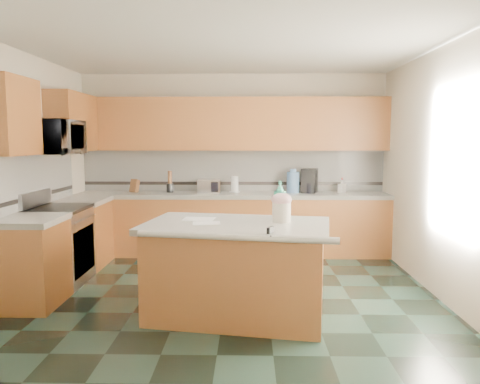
{
  "coord_description": "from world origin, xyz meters",
  "views": [
    {
      "loc": [
        0.26,
        -4.89,
        1.7
      ],
      "look_at": [
        0.15,
        0.35,
        1.12
      ],
      "focal_mm": 35.0,
      "sensor_mm": 36.0,
      "label": 1
    }
  ],
  "objects_px": {
    "toaster_oven": "(209,186)",
    "knife_block": "(135,186)",
    "treat_jar": "(281,212)",
    "soap_bottle_island": "(280,200)",
    "island_base": "(237,273)",
    "island_top": "(237,226)",
    "coffee_maker": "(310,181)"
  },
  "relations": [
    {
      "from": "toaster_oven",
      "to": "knife_block",
      "type": "bearing_deg",
      "value": 178.53
    },
    {
      "from": "treat_jar",
      "to": "soap_bottle_island",
      "type": "height_order",
      "value": "soap_bottle_island"
    },
    {
      "from": "island_base",
      "to": "soap_bottle_island",
      "type": "relative_size",
      "value": 4.28
    },
    {
      "from": "knife_block",
      "to": "treat_jar",
      "type": "bearing_deg",
      "value": -31.96
    },
    {
      "from": "island_top",
      "to": "island_base",
      "type": "bearing_deg",
      "value": -170.43
    },
    {
      "from": "soap_bottle_island",
      "to": "toaster_oven",
      "type": "relative_size",
      "value": 1.16
    },
    {
      "from": "treat_jar",
      "to": "soap_bottle_island",
      "type": "bearing_deg",
      "value": 100.11
    },
    {
      "from": "knife_block",
      "to": "soap_bottle_island",
      "type": "bearing_deg",
      "value": -29.74
    },
    {
      "from": "island_base",
      "to": "coffee_maker",
      "type": "height_order",
      "value": "coffee_maker"
    },
    {
      "from": "coffee_maker",
      "to": "soap_bottle_island",
      "type": "bearing_deg",
      "value": -85.47
    },
    {
      "from": "island_base",
      "to": "island_top",
      "type": "bearing_deg",
      "value": 9.57
    },
    {
      "from": "soap_bottle_island",
      "to": "coffee_maker",
      "type": "height_order",
      "value": "soap_bottle_island"
    },
    {
      "from": "island_top",
      "to": "soap_bottle_island",
      "type": "height_order",
      "value": "soap_bottle_island"
    },
    {
      "from": "island_base",
      "to": "toaster_oven",
      "type": "distance_m",
      "value": 2.66
    },
    {
      "from": "island_base",
      "to": "toaster_oven",
      "type": "height_order",
      "value": "toaster_oven"
    },
    {
      "from": "island_top",
      "to": "soap_bottle_island",
      "type": "distance_m",
      "value": 0.54
    },
    {
      "from": "knife_block",
      "to": "toaster_oven",
      "type": "height_order",
      "value": "knife_block"
    },
    {
      "from": "toaster_oven",
      "to": "coffee_maker",
      "type": "xyz_separation_m",
      "value": [
        1.51,
        0.03,
        0.09
      ]
    },
    {
      "from": "island_base",
      "to": "coffee_maker",
      "type": "bearing_deg",
      "value": 78.03
    },
    {
      "from": "toaster_oven",
      "to": "island_base",
      "type": "bearing_deg",
      "value": -80.64
    },
    {
      "from": "toaster_oven",
      "to": "coffee_maker",
      "type": "relative_size",
      "value": 0.91
    },
    {
      "from": "treat_jar",
      "to": "soap_bottle_island",
      "type": "xyz_separation_m",
      "value": [
        -0.0,
        0.19,
        0.1
      ]
    },
    {
      "from": "toaster_oven",
      "to": "coffee_maker",
      "type": "bearing_deg",
      "value": -0.33
    },
    {
      "from": "soap_bottle_island",
      "to": "coffee_maker",
      "type": "xyz_separation_m",
      "value": [
        0.59,
        2.33,
        -0.01
      ]
    },
    {
      "from": "treat_jar",
      "to": "coffee_maker",
      "type": "xyz_separation_m",
      "value": [
        0.59,
        2.53,
        0.09
      ]
    },
    {
      "from": "treat_jar",
      "to": "soap_bottle_island",
      "type": "distance_m",
      "value": 0.21
    },
    {
      "from": "treat_jar",
      "to": "coffee_maker",
      "type": "height_order",
      "value": "coffee_maker"
    },
    {
      "from": "knife_block",
      "to": "coffee_maker",
      "type": "distance_m",
      "value": 2.63
    },
    {
      "from": "island_top",
      "to": "knife_block",
      "type": "distance_m",
      "value": 3.02
    },
    {
      "from": "soap_bottle_island",
      "to": "toaster_oven",
      "type": "bearing_deg",
      "value": 109.65
    },
    {
      "from": "island_top",
      "to": "treat_jar",
      "type": "relative_size",
      "value": 9.22
    },
    {
      "from": "island_top",
      "to": "knife_block",
      "type": "bearing_deg",
      "value": 131.76
    }
  ]
}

